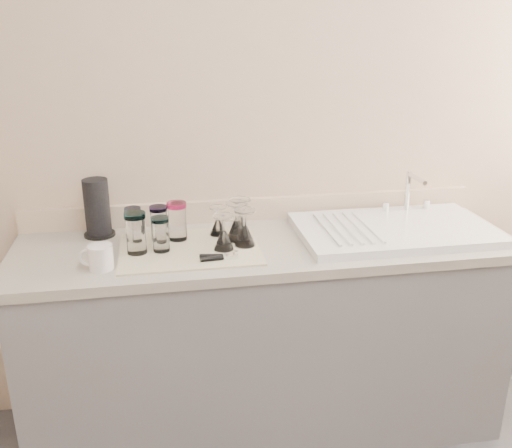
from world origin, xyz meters
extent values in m
cube|color=#C3A88B|center=(0.00, 1.50, 1.25)|extent=(3.50, 0.04, 2.50)
cube|color=slate|center=(0.00, 1.20, 0.43)|extent=(2.00, 0.60, 0.86)
cube|color=gray|center=(0.00, 1.20, 0.88)|extent=(2.06, 0.62, 0.04)
cube|color=white|center=(0.55, 1.20, 0.92)|extent=(0.82, 0.50, 0.03)
cylinder|color=silver|center=(0.69, 1.40, 1.03)|extent=(0.02, 0.02, 0.18)
cylinder|color=silver|center=(0.69, 1.32, 1.10)|extent=(0.02, 0.16, 0.02)
cylinder|color=silver|center=(0.59, 1.40, 0.96)|extent=(0.03, 0.03, 0.04)
cylinder|color=silver|center=(0.79, 1.40, 0.96)|extent=(0.03, 0.03, 0.04)
cube|color=silver|center=(-0.32, 1.17, 0.90)|extent=(0.55, 0.42, 0.01)
cylinder|color=white|center=(-0.54, 1.31, 0.97)|extent=(0.06, 0.06, 0.12)
cylinder|color=blue|center=(-0.54, 1.31, 1.03)|extent=(0.07, 0.07, 0.02)
cylinder|color=white|center=(-0.44, 1.29, 0.97)|extent=(0.07, 0.07, 0.13)
cylinder|color=#5839AD|center=(-0.44, 1.29, 1.04)|extent=(0.07, 0.07, 0.02)
cylinder|color=white|center=(-0.36, 1.28, 0.98)|extent=(0.08, 0.08, 0.14)
cylinder|color=#CB1B70|center=(-0.36, 1.28, 1.06)|extent=(0.08, 0.08, 0.02)
cylinder|color=white|center=(-0.53, 1.16, 0.98)|extent=(0.08, 0.08, 0.14)
cylinder|color=teal|center=(-0.53, 1.16, 1.06)|extent=(0.08, 0.08, 0.02)
cylinder|color=white|center=(-0.43, 1.16, 0.97)|extent=(0.07, 0.07, 0.12)
cylinder|color=#35AABB|center=(-0.43, 1.16, 1.04)|extent=(0.07, 0.07, 0.02)
cone|color=white|center=(-0.19, 1.30, 0.94)|extent=(0.07, 0.07, 0.06)
cylinder|color=white|center=(-0.19, 1.30, 1.00)|extent=(0.01, 0.01, 0.05)
cylinder|color=white|center=(-0.19, 1.30, 1.03)|extent=(0.07, 0.07, 0.01)
cone|color=white|center=(-0.10, 1.27, 0.95)|extent=(0.09, 0.09, 0.08)
cylinder|color=white|center=(-0.10, 1.27, 1.03)|extent=(0.01, 0.01, 0.07)
cylinder|color=white|center=(-0.10, 1.27, 1.06)|extent=(0.09, 0.09, 0.01)
cone|color=white|center=(-0.19, 1.14, 0.95)|extent=(0.08, 0.08, 0.07)
cylinder|color=white|center=(-0.19, 1.14, 1.01)|extent=(0.01, 0.01, 0.06)
cylinder|color=white|center=(-0.19, 1.14, 1.05)|extent=(0.08, 0.08, 0.01)
cone|color=white|center=(-0.10, 1.16, 0.95)|extent=(0.08, 0.08, 0.08)
cylinder|color=white|center=(-0.10, 1.16, 1.02)|extent=(0.01, 0.01, 0.06)
cylinder|color=white|center=(-0.10, 1.16, 1.05)|extent=(0.08, 0.08, 0.01)
cone|color=white|center=(-0.12, 1.23, 0.95)|extent=(0.09, 0.09, 0.08)
cylinder|color=white|center=(-0.12, 1.23, 1.02)|extent=(0.01, 0.01, 0.07)
cylinder|color=white|center=(-0.12, 1.23, 1.06)|extent=(0.09, 0.09, 0.01)
cube|color=silver|center=(-0.18, 1.04, 0.92)|extent=(0.06, 0.03, 0.02)
cylinder|color=black|center=(-0.24, 1.03, 0.92)|extent=(0.11, 0.03, 0.02)
cylinder|color=black|center=(-0.24, 1.05, 0.92)|extent=(0.11, 0.04, 0.02)
cylinder|color=white|center=(-0.65, 1.05, 0.95)|extent=(0.10, 0.10, 0.09)
torus|color=white|center=(-0.70, 1.05, 0.95)|extent=(0.07, 0.02, 0.07)
cylinder|color=black|center=(-0.69, 1.40, 0.91)|extent=(0.13, 0.13, 0.01)
cylinder|color=black|center=(-0.69, 1.40, 1.03)|extent=(0.10, 0.10, 0.23)
camera|label=1|loc=(-0.43, -0.94, 1.77)|focal=40.00mm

